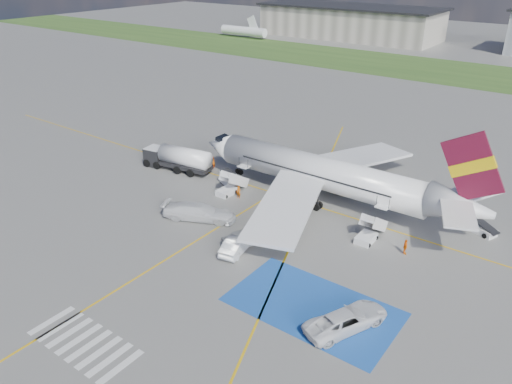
# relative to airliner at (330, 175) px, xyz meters

# --- Properties ---
(ground) EXTENTS (400.00, 400.00, 0.00)m
(ground) POSITION_rel_airliner_xyz_m (-1.51, -14.00, -3.39)
(ground) COLOR #60605E
(ground) RESTS_ON ground
(grass_strip) EXTENTS (400.00, 30.00, 0.01)m
(grass_strip) POSITION_rel_airliner_xyz_m (-1.51, 81.00, -3.39)
(grass_strip) COLOR #2D4C1E
(grass_strip) RESTS_ON ground
(taxiway_line_main) EXTENTS (120.00, 0.20, 0.01)m
(taxiway_line_main) POSITION_rel_airliner_xyz_m (-1.51, -2.00, -3.39)
(taxiway_line_main) COLOR gold
(taxiway_line_main) RESTS_ON ground
(taxiway_line_cross) EXTENTS (0.20, 60.00, 0.01)m
(taxiway_line_cross) POSITION_rel_airliner_xyz_m (-6.51, -24.00, -3.39)
(taxiway_line_cross) COLOR gold
(taxiway_line_cross) RESTS_ON ground
(taxiway_line_diag) EXTENTS (20.71, 56.45, 0.01)m
(taxiway_line_diag) POSITION_rel_airliner_xyz_m (-1.51, -2.00, -3.39)
(taxiway_line_diag) COLOR gold
(taxiway_line_diag) RESTS_ON ground
(staging_box) EXTENTS (14.00, 8.00, 0.01)m
(staging_box) POSITION_rel_airliner_xyz_m (8.49, -18.00, -3.39)
(staging_box) COLOR #1B4DA3
(staging_box) RESTS_ON ground
(crosswalk) EXTENTS (9.00, 4.00, 0.01)m
(crosswalk) POSITION_rel_airliner_xyz_m (-3.31, -32.00, -3.39)
(crosswalk) COLOR silver
(crosswalk) RESTS_ON ground
(terminal_west) EXTENTS (60.00, 22.00, 10.00)m
(terminal_west) POSITION_rel_airliner_xyz_m (-56.51, 116.00, 1.61)
(terminal_west) COLOR gray
(terminal_west) RESTS_ON ground
(airliner) EXTENTS (36.81, 32.95, 11.92)m
(airliner) POSITION_rel_airliner_xyz_m (0.00, 0.00, 0.00)
(airliner) COLOR silver
(airliner) RESTS_ON ground
(airstairs_fwd) EXTENTS (1.90, 5.20, 3.60)m
(airstairs_fwd) POSITION_rel_airliner_xyz_m (-11.01, -5.30, -2.77)
(airstairs_fwd) COLOR silver
(airstairs_fwd) RESTS_ON ground
(airstairs_aft) EXTENTS (1.90, 5.20, 3.60)m
(airstairs_aft) POSITION_rel_airliner_xyz_m (7.49, -5.30, -2.77)
(airstairs_aft) COLOR silver
(airstairs_aft) RESTS_ON ground
(fuel_tanker) EXTENTS (10.11, 4.05, 3.36)m
(fuel_tanker) POSITION_rel_airliner_xyz_m (-21.11, -3.70, -1.98)
(fuel_tanker) COLOR black
(fuel_tanker) RESTS_ON ground
(gpu_cart) EXTENTS (2.57, 2.13, 1.85)m
(gpu_cart) POSITION_rel_airliner_xyz_m (-12.61, -3.44, -2.56)
(gpu_cart) COLOR silver
(gpu_cart) RESTS_ON ground
(belt_loader) EXTENTS (4.91, 3.14, 1.43)m
(belt_loader) POSITION_rel_airliner_xyz_m (15.86, 3.37, -3.04)
(belt_loader) COLOR silver
(belt_loader) RESTS_ON ground
(car_silver_a) EXTENTS (3.94, 5.13, 1.63)m
(car_silver_a) POSITION_rel_airliner_xyz_m (-2.06, -13.56, -2.58)
(car_silver_a) COLOR #AAADB1
(car_silver_a) RESTS_ON ground
(car_silver_b) EXTENTS (2.68, 5.19, 1.63)m
(car_silver_b) POSITION_rel_airliner_xyz_m (-1.92, -15.03, -2.58)
(car_silver_b) COLOR silver
(car_silver_b) RESTS_ON ground
(van_white_a) EXTENTS (4.52, 6.05, 2.06)m
(van_white_a) POSITION_rel_airliner_xyz_m (11.88, -18.65, -2.36)
(van_white_a) COLOR white
(van_white_a) RESTS_ON ground
(van_white_b) EXTENTS (6.60, 4.76, 2.40)m
(van_white_b) POSITION_rel_airliner_xyz_m (-9.39, -12.34, -2.19)
(van_white_b) COLOR silver
(van_white_b) RESTS_ON ground
(crew_fwd) EXTENTS (0.60, 0.42, 1.55)m
(crew_fwd) POSITION_rel_airliner_xyz_m (-9.19, -5.59, -2.62)
(crew_fwd) COLOR orange
(crew_fwd) RESTS_ON ground
(crew_nose) EXTENTS (0.68, 0.83, 1.58)m
(crew_nose) POSITION_rel_airliner_xyz_m (-17.78, -0.44, -2.60)
(crew_nose) COLOR orange
(crew_nose) RESTS_ON ground
(crew_aft) EXTENTS (0.78, 1.01, 1.60)m
(crew_aft) POSITION_rel_airliner_xyz_m (11.57, -5.65, -2.59)
(crew_aft) COLOR orange
(crew_aft) RESTS_ON ground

